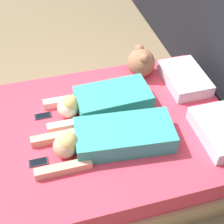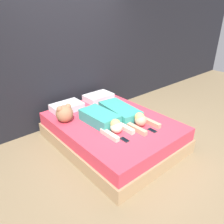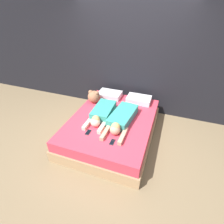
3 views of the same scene
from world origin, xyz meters
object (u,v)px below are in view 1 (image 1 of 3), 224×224
at_px(bed, 112,141).
at_px(cell_phone_right, 38,162).
at_px(cell_phone_left, 43,116).
at_px(person_right, 110,138).
at_px(pillow_head_left, 184,78).
at_px(pillow_head_right, 221,131).
at_px(plush_toy, 141,62).
at_px(person_left, 102,102).

height_order(bed, cell_phone_right, cell_phone_right).
bearing_deg(cell_phone_left, person_right, 46.50).
bearing_deg(pillow_head_left, cell_phone_right, -67.97).
bearing_deg(person_right, cell_phone_right, -87.26).
bearing_deg(pillow_head_right, pillow_head_left, 180.00).
distance_m(pillow_head_left, person_right, 1.08).
bearing_deg(cell_phone_right, pillow_head_left, 112.03).
height_order(pillow_head_right, cell_phone_left, pillow_head_right).
xyz_separation_m(bed, cell_phone_left, (-0.25, -0.57, 0.23)).
bearing_deg(pillow_head_left, plush_toy, -123.98).
bearing_deg(cell_phone_right, pillow_head_right, 85.55).
height_order(person_left, cell_phone_right, person_left).
relative_size(cell_phone_left, cell_phone_right, 1.00).
bearing_deg(bed, pillow_head_left, 113.30).
xyz_separation_m(pillow_head_right, cell_phone_right, (-0.12, -1.50, -0.05)).
height_order(bed, pillow_head_right, pillow_head_right).
height_order(cell_phone_left, cell_phone_right, same).
bearing_deg(cell_phone_right, bed, 110.37).
height_order(pillow_head_right, person_left, person_left).
bearing_deg(plush_toy, cell_phone_left, -71.01).
height_order(bed, plush_toy, plush_toy).
relative_size(person_left, cell_phone_right, 6.38).
bearing_deg(person_right, cell_phone_left, -133.50).
xyz_separation_m(person_right, plush_toy, (-0.83, 0.54, 0.06)).
distance_m(pillow_head_left, plush_toy, 0.46).
height_order(person_left, cell_phone_left, person_left).
bearing_deg(person_right, person_left, 174.79).
distance_m(pillow_head_right, person_right, 0.92).
bearing_deg(plush_toy, pillow_head_left, 56.02).
bearing_deg(plush_toy, pillow_head_right, 20.92).
bearing_deg(cell_phone_left, cell_phone_right, -10.12).
bearing_deg(pillow_head_right, cell_phone_left, -113.64).
bearing_deg(pillow_head_right, bed, -113.30).
height_order(person_left, plush_toy, plush_toy).
xyz_separation_m(pillow_head_left, person_left, (0.15, -0.87, 0.03)).
bearing_deg(person_right, pillow_head_right, 80.98).
distance_m(pillow_head_right, plush_toy, 1.04).
distance_m(bed, person_right, 0.38).
distance_m(pillow_head_right, cell_phone_right, 1.50).
distance_m(person_left, plush_toy, 0.64).
bearing_deg(cell_phone_right, plush_toy, 127.27).
bearing_deg(pillow_head_right, person_right, -99.02).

